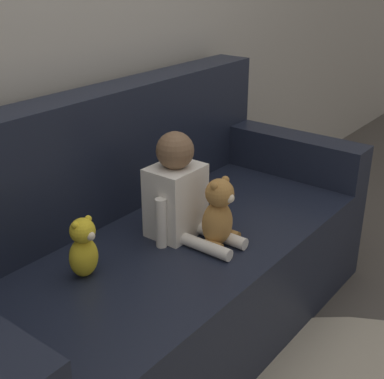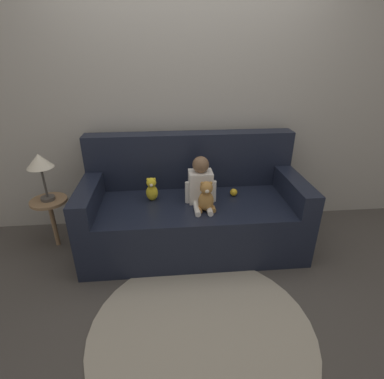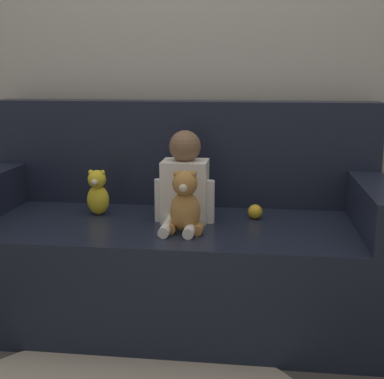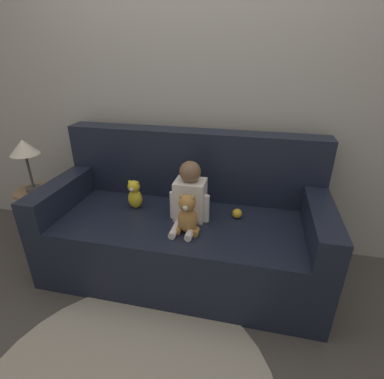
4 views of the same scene
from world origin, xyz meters
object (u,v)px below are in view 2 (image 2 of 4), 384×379
object	(u,v)px
toy_ball	(234,192)
side_table	(43,179)
plush_toy_side	(152,189)
teddy_bear_brown	(206,197)
person_baby	(201,184)
couch	(193,210)

from	to	relation	value
toy_ball	side_table	bearing A→B (deg)	178.12
plush_toy_side	side_table	bearing A→B (deg)	175.41
toy_ball	teddy_bear_brown	bearing A→B (deg)	-139.23
person_baby	teddy_bear_brown	bearing A→B (deg)	-81.49
side_table	plush_toy_side	bearing A→B (deg)	-4.59
person_baby	plush_toy_side	bearing A→B (deg)	171.70
couch	side_table	world-z (taller)	couch
teddy_bear_brown	plush_toy_side	size ratio (longest dim) A/B	1.23
plush_toy_side	side_table	world-z (taller)	side_table
person_baby	side_table	bearing A→B (deg)	174.24
couch	teddy_bear_brown	world-z (taller)	couch
side_table	teddy_bear_brown	bearing A→B (deg)	-12.56
couch	teddy_bear_brown	distance (m)	0.37
person_baby	teddy_bear_brown	world-z (taller)	person_baby
couch	teddy_bear_brown	xyz separation A→B (m)	(0.09, -0.25, 0.26)
toy_ball	couch	bearing A→B (deg)	-179.84
couch	person_baby	world-z (taller)	couch
person_baby	plush_toy_side	xyz separation A→B (m)	(-0.43, 0.06, -0.07)
teddy_bear_brown	couch	bearing A→B (deg)	108.84
plush_toy_side	toy_ball	xyz separation A→B (m)	(0.75, 0.02, -0.07)
couch	side_table	size ratio (longest dim) A/B	2.13
teddy_bear_brown	plush_toy_side	bearing A→B (deg)	152.75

